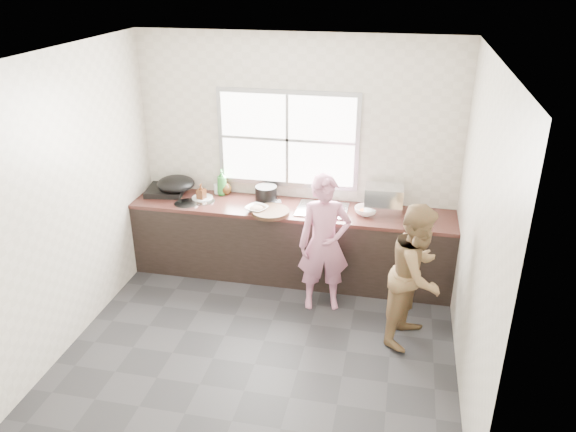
% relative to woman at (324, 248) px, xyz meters
% --- Properties ---
extents(floor, '(3.60, 3.20, 0.01)m').
position_rel_woman_xyz_m(floor, '(-0.46, -0.74, -0.69)').
color(floor, '#262628').
rests_on(floor, ground).
extents(ceiling, '(3.60, 3.20, 0.01)m').
position_rel_woman_xyz_m(ceiling, '(-0.46, -0.74, 2.02)').
color(ceiling, silver).
rests_on(ceiling, wall_back).
extents(wall_back, '(3.60, 0.01, 2.70)m').
position_rel_woman_xyz_m(wall_back, '(-0.46, 0.87, 0.66)').
color(wall_back, beige).
rests_on(wall_back, ground).
extents(wall_left, '(0.01, 3.20, 2.70)m').
position_rel_woman_xyz_m(wall_left, '(-2.26, -0.74, 0.66)').
color(wall_left, beige).
rests_on(wall_left, ground).
extents(wall_right, '(0.01, 3.20, 2.70)m').
position_rel_woman_xyz_m(wall_right, '(1.35, -0.74, 0.66)').
color(wall_right, beige).
rests_on(wall_right, ground).
extents(wall_front, '(3.60, 0.01, 2.70)m').
position_rel_woman_xyz_m(wall_front, '(-0.46, -2.34, 0.66)').
color(wall_front, beige).
rests_on(wall_front, ground).
extents(cabinet, '(3.60, 0.62, 0.82)m').
position_rel_woman_xyz_m(cabinet, '(-0.46, 0.55, -0.28)').
color(cabinet, black).
rests_on(cabinet, floor).
extents(countertop, '(3.60, 0.64, 0.04)m').
position_rel_woman_xyz_m(countertop, '(-0.46, 0.55, 0.15)').
color(countertop, '#3A1D18').
rests_on(countertop, cabinet).
extents(sink, '(0.55, 0.45, 0.02)m').
position_rel_woman_xyz_m(sink, '(-0.11, 0.55, 0.18)').
color(sink, silver).
rests_on(sink, countertop).
extents(faucet, '(0.02, 0.02, 0.30)m').
position_rel_woman_xyz_m(faucet, '(-0.11, 0.75, 0.32)').
color(faucet, silver).
rests_on(faucet, countertop).
extents(window_frame, '(1.60, 0.05, 1.10)m').
position_rel_woman_xyz_m(window_frame, '(-0.56, 0.85, 0.86)').
color(window_frame, '#9EA0A5').
rests_on(window_frame, wall_back).
extents(window_glazing, '(1.50, 0.01, 1.00)m').
position_rel_woman_xyz_m(window_glazing, '(-0.56, 0.83, 0.86)').
color(window_glazing, white).
rests_on(window_glazing, window_frame).
extents(woman, '(0.57, 0.44, 1.37)m').
position_rel_woman_xyz_m(woman, '(0.00, 0.00, 0.00)').
color(woman, '#C47594').
rests_on(woman, floor).
extents(person_side, '(0.75, 0.83, 1.40)m').
position_rel_woman_xyz_m(person_side, '(0.93, -0.37, 0.01)').
color(person_side, brown).
rests_on(person_side, floor).
extents(cutting_board, '(0.45, 0.45, 0.04)m').
position_rel_woman_xyz_m(cutting_board, '(-0.64, 0.34, 0.19)').
color(cutting_board, '#332113').
rests_on(cutting_board, countertop).
extents(cleaver, '(0.20, 0.13, 0.01)m').
position_rel_woman_xyz_m(cleaver, '(-0.67, 0.59, 0.22)').
color(cleaver, '#ACADB3').
rests_on(cleaver, cutting_board).
extents(bowl_mince, '(0.30, 0.30, 0.06)m').
position_rel_woman_xyz_m(bowl_mince, '(-0.81, 0.37, 0.20)').
color(bowl_mince, silver).
rests_on(bowl_mince, countertop).
extents(bowl_crabs, '(0.24, 0.24, 0.06)m').
position_rel_woman_xyz_m(bowl_crabs, '(0.37, 0.54, 0.21)').
color(bowl_crabs, white).
rests_on(bowl_crabs, countertop).
extents(bowl_held, '(0.22, 0.22, 0.05)m').
position_rel_woman_xyz_m(bowl_held, '(-0.10, 0.48, 0.20)').
color(bowl_held, silver).
rests_on(bowl_held, countertop).
extents(black_pot, '(0.28, 0.28, 0.18)m').
position_rel_woman_xyz_m(black_pot, '(-0.77, 0.67, 0.26)').
color(black_pot, black).
rests_on(black_pot, countertop).
extents(plate_food, '(0.32, 0.32, 0.02)m').
position_rel_woman_xyz_m(plate_food, '(-1.51, 0.59, 0.18)').
color(plate_food, silver).
rests_on(plate_food, countertop).
extents(bottle_green, '(0.15, 0.15, 0.31)m').
position_rel_woman_xyz_m(bottle_green, '(-1.32, 0.76, 0.33)').
color(bottle_green, '#297F2F').
rests_on(bottle_green, countertop).
extents(bottle_brown_tall, '(0.10, 0.10, 0.18)m').
position_rel_woman_xyz_m(bottle_brown_tall, '(-1.50, 0.56, 0.26)').
color(bottle_brown_tall, '#432210').
rests_on(bottle_brown_tall, countertop).
extents(bottle_brown_short, '(0.17, 0.17, 0.18)m').
position_rel_woman_xyz_m(bottle_brown_short, '(-1.29, 0.78, 0.26)').
color(bottle_brown_short, '#452C11').
rests_on(bottle_brown_short, countertop).
extents(glass_jar, '(0.10, 0.10, 0.11)m').
position_rel_woman_xyz_m(glass_jar, '(-1.39, 0.78, 0.23)').
color(glass_jar, white).
rests_on(glass_jar, countertop).
extents(burner, '(0.49, 0.49, 0.06)m').
position_rel_woman_xyz_m(burner, '(-1.99, 0.68, 0.21)').
color(burner, black).
rests_on(burner, countertop).
extents(wok, '(0.57, 0.57, 0.16)m').
position_rel_woman_xyz_m(wok, '(-1.84, 0.63, 0.32)').
color(wok, black).
rests_on(wok, burner).
extents(dish_rack, '(0.41, 0.29, 0.30)m').
position_rel_woman_xyz_m(dish_rack, '(0.55, 0.62, 0.33)').
color(dish_rack, silver).
rests_on(dish_rack, countertop).
extents(pot_lid_left, '(0.31, 0.31, 0.01)m').
position_rel_woman_xyz_m(pot_lid_left, '(-1.63, 0.40, 0.18)').
color(pot_lid_left, '#A5A8AC').
rests_on(pot_lid_left, countertop).
extents(pot_lid_right, '(0.30, 0.30, 0.01)m').
position_rel_woman_xyz_m(pot_lid_right, '(-1.45, 0.51, 0.18)').
color(pot_lid_right, '#AFB0B6').
rests_on(pot_lid_right, countertop).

